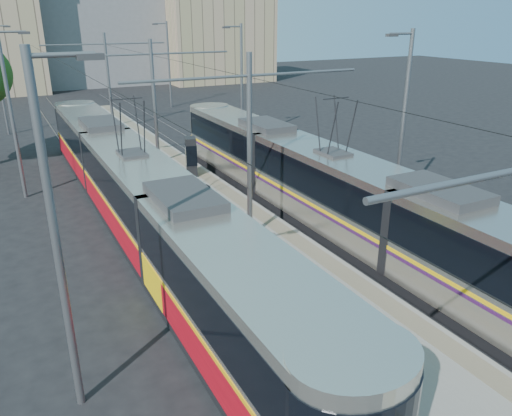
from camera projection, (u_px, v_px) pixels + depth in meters
ground at (386, 356)px, 13.30m from camera, size 160.00×160.00×0.00m
platform at (176, 178)px, 27.30m from camera, size 4.00×50.00×0.30m
tactile_strip_left at (149, 179)px, 26.62m from camera, size 0.70×50.00×0.01m
tactile_strip_right at (200, 172)px, 27.87m from camera, size 0.70×50.00×0.01m
rails at (176, 181)px, 27.35m from camera, size 8.71×70.00×0.03m
tram_left at (135, 192)px, 20.46m from camera, size 2.43×30.32×5.50m
tram_right at (331, 188)px, 20.54m from camera, size 2.43×27.81×5.50m
catenary at (190, 106)px, 23.37m from camera, size 9.20×70.00×7.00m
street_lamps at (149, 94)px, 29.15m from camera, size 15.18×38.22×8.00m
shelter at (191, 156)px, 26.99m from camera, size 0.83×1.08×2.10m
building_centre at (99, 22)px, 66.00m from camera, size 18.36×14.28×15.51m
building_right at (214, 36)px, 67.75m from camera, size 14.28×10.20×11.87m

